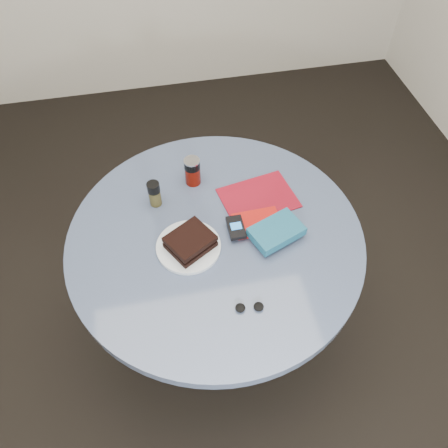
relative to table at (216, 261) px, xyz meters
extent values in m
plane|color=black|center=(0.00, 0.00, -0.59)|extent=(4.00, 4.00, 0.00)
cylinder|color=black|center=(0.00, 0.00, -0.57)|extent=(0.48, 0.48, 0.03)
cylinder|color=black|center=(0.00, 0.00, -0.22)|extent=(0.11, 0.11, 0.68)
cylinder|color=#404D69|center=(0.00, 0.00, 0.14)|extent=(1.00, 1.00, 0.04)
cylinder|color=silver|center=(-0.10, -0.04, 0.17)|extent=(0.27, 0.27, 0.01)
cube|color=black|center=(-0.09, -0.04, 0.19)|extent=(0.18, 0.17, 0.02)
cube|color=#392D15|center=(-0.09, -0.04, 0.20)|extent=(0.16, 0.15, 0.01)
cube|color=black|center=(-0.09, -0.04, 0.22)|extent=(0.18, 0.17, 0.02)
cylinder|color=#600E04|center=(-0.03, 0.26, 0.20)|extent=(0.07, 0.07, 0.07)
cylinder|color=black|center=(-0.03, 0.26, 0.25)|extent=(0.07, 0.07, 0.03)
cylinder|color=silver|center=(-0.03, 0.26, 0.27)|extent=(0.07, 0.07, 0.01)
cylinder|color=#403B1B|center=(-0.18, 0.18, 0.20)|extent=(0.05, 0.05, 0.07)
cylinder|color=black|center=(-0.18, 0.18, 0.25)|extent=(0.05, 0.05, 0.04)
cube|color=maroon|center=(0.18, 0.13, 0.17)|extent=(0.29, 0.24, 0.00)
cube|color=#AF120D|center=(0.15, 0.01, 0.17)|extent=(0.16, 0.11, 0.01)
cube|color=#17516D|center=(0.19, -0.05, 0.20)|extent=(0.20, 0.16, 0.03)
cube|color=black|center=(0.07, 0.00, 0.19)|extent=(0.05, 0.09, 0.01)
cube|color=blue|center=(0.07, 0.00, 0.20)|extent=(0.04, 0.03, 0.00)
ellipsoid|color=black|center=(0.02, -0.29, 0.17)|extent=(0.03, 0.03, 0.02)
ellipsoid|color=black|center=(0.08, -0.29, 0.17)|extent=(0.03, 0.03, 0.02)
camera|label=1|loc=(-0.15, -0.87, 1.34)|focal=35.00mm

